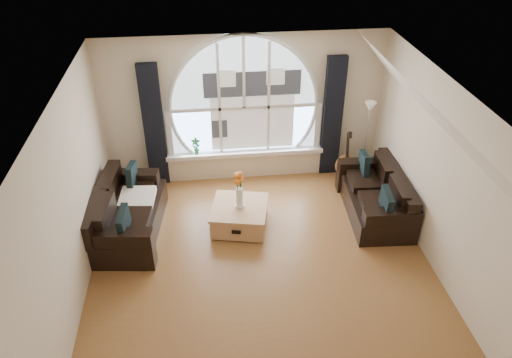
% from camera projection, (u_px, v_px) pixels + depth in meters
% --- Properties ---
extents(ground, '(5.00, 5.50, 0.01)m').
position_uv_depth(ground, '(263.00, 272.00, 7.18)').
color(ground, brown).
rests_on(ground, ground).
extents(ceiling, '(5.00, 5.50, 0.01)m').
position_uv_depth(ceiling, '(265.00, 102.00, 5.72)').
color(ceiling, silver).
rests_on(ceiling, ground).
extents(wall_back, '(5.00, 0.01, 2.70)m').
position_uv_depth(wall_back, '(244.00, 109.00, 8.74)').
color(wall_back, beige).
rests_on(wall_back, ground).
extents(wall_left, '(0.01, 5.50, 2.70)m').
position_uv_depth(wall_left, '(68.00, 210.00, 6.20)').
color(wall_left, beige).
rests_on(wall_left, ground).
extents(wall_right, '(0.01, 5.50, 2.70)m').
position_uv_depth(wall_right, '(446.00, 185.00, 6.69)').
color(wall_right, beige).
rests_on(wall_right, ground).
extents(attic_slope, '(0.92, 5.50, 0.72)m').
position_uv_depth(attic_slope, '(439.00, 119.00, 6.12)').
color(attic_slope, silver).
rests_on(attic_slope, ground).
extents(arched_window, '(2.60, 0.06, 2.15)m').
position_uv_depth(arched_window, '(244.00, 95.00, 8.57)').
color(arched_window, silver).
rests_on(arched_window, wall_back).
extents(window_sill, '(2.90, 0.22, 0.08)m').
position_uv_depth(window_sill, '(245.00, 153.00, 9.11)').
color(window_sill, white).
rests_on(window_sill, wall_back).
extents(window_frame, '(2.76, 0.08, 2.15)m').
position_uv_depth(window_frame, '(244.00, 96.00, 8.54)').
color(window_frame, white).
rests_on(window_frame, wall_back).
extents(neighbor_house, '(1.70, 0.02, 1.50)m').
position_uv_depth(neighbor_house, '(253.00, 102.00, 8.64)').
color(neighbor_house, silver).
rests_on(neighbor_house, wall_back).
extents(curtain_left, '(0.35, 0.12, 2.30)m').
position_uv_depth(curtain_left, '(154.00, 127.00, 8.59)').
color(curtain_left, black).
rests_on(curtain_left, ground).
extents(curtain_right, '(0.35, 0.12, 2.30)m').
position_uv_depth(curtain_right, '(332.00, 117.00, 8.91)').
color(curtain_right, black).
rests_on(curtain_right, ground).
extents(sofa_left, '(1.15, 1.96, 0.83)m').
position_uv_depth(sofa_left, '(127.00, 211.00, 7.77)').
color(sofa_left, black).
rests_on(sofa_left, ground).
extents(sofa_right, '(0.98, 1.80, 0.78)m').
position_uv_depth(sofa_right, '(375.00, 194.00, 8.18)').
color(sofa_right, black).
rests_on(sofa_right, ground).
extents(coffee_chest, '(1.05, 1.05, 0.43)m').
position_uv_depth(coffee_chest, '(240.00, 215.00, 7.99)').
color(coffee_chest, tan).
rests_on(coffee_chest, ground).
extents(throw_blanket, '(0.60, 0.60, 0.10)m').
position_uv_depth(throw_blanket, '(137.00, 199.00, 7.89)').
color(throw_blanket, silver).
rests_on(throw_blanket, sofa_left).
extents(vase_flowers, '(0.24, 0.24, 0.70)m').
position_uv_depth(vase_flowers, '(239.00, 186.00, 7.68)').
color(vase_flowers, white).
rests_on(vase_flowers, coffee_chest).
extents(floor_lamp, '(0.24, 0.24, 1.60)m').
position_uv_depth(floor_lamp, '(365.00, 144.00, 8.81)').
color(floor_lamp, '#B2B2B2').
rests_on(floor_lamp, ground).
extents(guitar, '(0.37, 0.25, 1.06)m').
position_uv_depth(guitar, '(346.00, 155.00, 9.00)').
color(guitar, brown).
rests_on(guitar, ground).
extents(potted_plant, '(0.17, 0.11, 0.31)m').
position_uv_depth(potted_plant, '(196.00, 146.00, 8.92)').
color(potted_plant, '#1E6023').
rests_on(potted_plant, window_sill).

